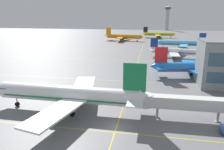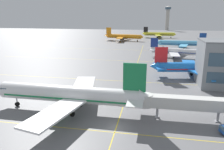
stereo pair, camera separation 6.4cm
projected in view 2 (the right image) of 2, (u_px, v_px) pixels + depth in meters
ground_plane at (116, 128)px, 47.47m from camera, size 600.00×600.00×0.00m
airliner_front_gate at (70, 94)px, 54.52m from camera, size 41.46×35.87×12.93m
airliner_second_row at (198, 67)px, 83.78m from camera, size 37.37×31.86×11.64m
airliner_third_row at (177, 51)px, 122.27m from camera, size 32.98×28.03×10.30m
airliner_far_left_stand at (182, 43)px, 154.22m from camera, size 35.11×30.37×10.94m
airliner_far_right_stand at (123, 36)px, 198.80m from camera, size 36.70×31.25×11.44m
airliner_distant_taxiway at (159, 34)px, 224.07m from camera, size 34.26×29.63×10.68m
taxiway_markings at (135, 70)px, 96.77m from camera, size 151.34×158.41×0.01m
jet_bridge at (177, 102)px, 50.50m from camera, size 21.28×3.37×5.58m
control_tower at (168, 16)px, 322.56m from camera, size 8.82×8.82×34.62m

